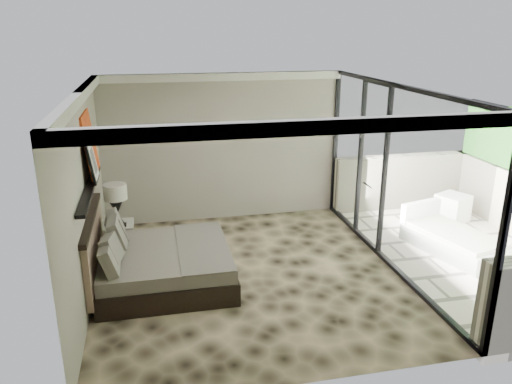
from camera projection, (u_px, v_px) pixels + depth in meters
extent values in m
plane|color=black|center=(249.00, 275.00, 7.57)|extent=(5.00, 5.00, 0.00)
cube|color=silver|center=(248.00, 89.00, 6.69)|extent=(4.50, 5.00, 0.02)
cube|color=gray|center=(223.00, 148.00, 9.44)|extent=(4.50, 0.02, 2.80)
cube|color=gray|center=(85.00, 198.00, 6.69)|extent=(0.02, 5.00, 2.80)
cube|color=white|center=(393.00, 178.00, 7.58)|extent=(0.08, 5.00, 2.80)
cube|color=beige|center=(469.00, 256.00, 8.33)|extent=(3.00, 5.00, 0.12)
cube|color=black|center=(89.00, 189.00, 6.76)|extent=(0.12, 2.20, 0.05)
cube|color=black|center=(166.00, 272.00, 7.31)|extent=(1.89, 1.80, 0.32)
cube|color=#655D54|center=(165.00, 256.00, 7.23)|extent=(1.83, 1.74, 0.20)
cube|color=#525047|center=(202.00, 246.00, 7.31)|extent=(0.72, 1.78, 0.03)
cube|color=#7F6551|center=(94.00, 249.00, 6.97)|extent=(0.08, 1.90, 0.90)
cube|color=black|center=(119.00, 239.00, 8.26)|extent=(0.56, 0.56, 0.49)
cone|color=black|center=(118.00, 218.00, 8.14)|extent=(0.21, 0.21, 0.19)
cone|color=black|center=(117.00, 207.00, 8.08)|extent=(0.21, 0.21, 0.19)
cylinder|color=beige|center=(115.00, 192.00, 8.00)|extent=(0.37, 0.37, 0.25)
cube|color=#B12C0F|center=(90.00, 144.00, 7.23)|extent=(0.13, 0.90, 0.90)
cube|color=black|center=(92.00, 160.00, 6.91)|extent=(0.11, 0.50, 0.60)
cube|color=white|center=(452.00, 208.00, 9.64)|extent=(0.69, 0.69, 0.52)
cube|color=silver|center=(453.00, 244.00, 8.32)|extent=(1.23, 1.81, 0.29)
cube|color=beige|center=(454.00, 233.00, 8.26)|extent=(1.16, 1.70, 0.08)
cube|color=silver|center=(421.00, 211.00, 8.87)|extent=(0.83, 0.33, 0.36)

